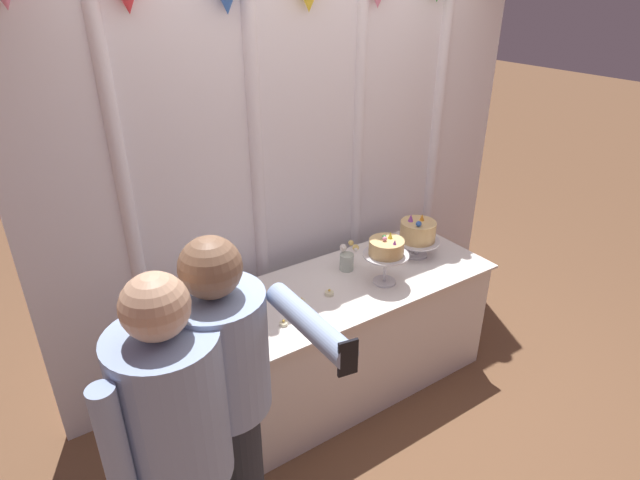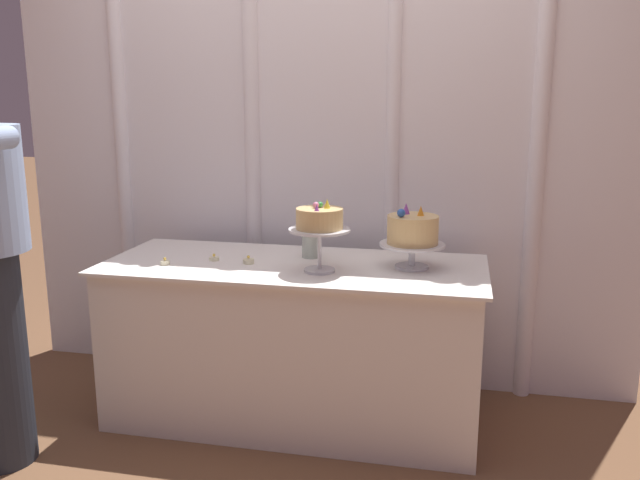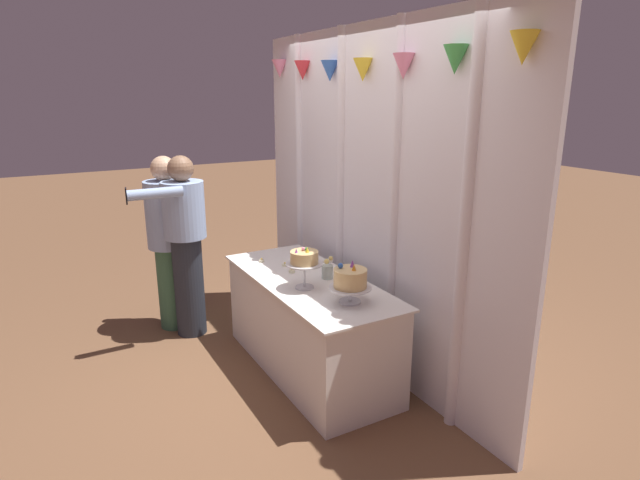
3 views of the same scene
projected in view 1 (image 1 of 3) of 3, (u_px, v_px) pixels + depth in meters
name	position (u px, v px, depth m)	size (l,w,h in m)	color
ground_plane	(359.00, 389.00, 3.33)	(24.00, 24.00, 0.00)	brown
draped_curtain	(306.00, 160.00, 3.17)	(3.22, 0.15, 2.57)	white
cake_table	(351.00, 333.00, 3.24)	(1.71, 0.71, 0.74)	white
cake_display_nearleft	(386.00, 250.00, 2.96)	(0.26, 0.26, 0.31)	silver
cake_display_nearright	(418.00, 233.00, 3.28)	(0.28, 0.28, 0.28)	silver
flower_vase	(347.00, 259.00, 3.16)	(0.10, 0.11, 0.18)	#B2C1B2
tealight_far_left	(284.00, 323.00, 2.68)	(0.04, 0.04, 0.03)	beige
tealight_near_left	(301.00, 301.00, 2.87)	(0.05, 0.05, 0.03)	beige
tealight_near_right	(329.00, 293.00, 2.94)	(0.05, 0.05, 0.04)	beige
guest_girl_blue_dress	(226.00, 408.00, 2.02)	(0.51, 0.71, 1.59)	#282D38
guest_man_dark_suit	(180.00, 453.00, 1.85)	(0.50, 0.48, 1.57)	#3D6B4C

